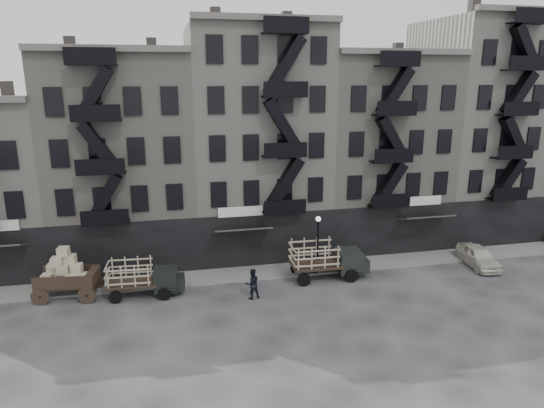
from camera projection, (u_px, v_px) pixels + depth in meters
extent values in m
plane|color=#38383A|center=(284.00, 295.00, 31.02)|extent=(140.00, 140.00, 0.00)
cube|color=slate|center=(272.00, 271.00, 34.54)|extent=(55.00, 2.50, 0.15)
cube|color=#4C4744|center=(6.00, 90.00, 33.57)|extent=(0.70, 0.70, 1.20)
cube|color=gray|center=(124.00, 159.00, 36.44)|extent=(10.00, 10.00, 15.00)
cube|color=black|center=(125.00, 250.00, 33.19)|extent=(10.00, 0.35, 4.00)
cube|color=#595651|center=(108.00, 48.00, 29.59)|extent=(10.00, 0.50, 0.40)
cube|color=#4C4744|center=(71.00, 45.00, 33.73)|extent=(0.70, 0.70, 1.20)
cube|color=#4C4744|center=(152.00, 46.00, 34.87)|extent=(0.70, 0.70, 1.20)
cube|color=#A29E94|center=(255.00, 142.00, 38.26)|extent=(10.00, 10.00, 17.00)
cube|color=black|center=(268.00, 240.00, 35.27)|extent=(10.00, 0.35, 4.00)
cube|color=#595651|center=(268.00, 17.00, 31.15)|extent=(10.00, 0.50, 0.40)
cube|color=#4C4744|center=(213.00, 18.00, 35.28)|extent=(0.70, 0.70, 1.20)
cube|color=#4C4744|center=(286.00, 20.00, 36.43)|extent=(0.70, 0.70, 1.20)
cube|color=gray|center=(372.00, 150.00, 40.59)|extent=(10.00, 10.00, 15.00)
cube|color=black|center=(395.00, 230.00, 37.35)|extent=(10.00, 0.35, 4.00)
cube|color=#595651|center=(408.00, 51.00, 33.75)|extent=(10.00, 0.50, 0.40)
cube|color=#4C4744|center=(342.00, 49.00, 37.88)|extent=(0.70, 0.70, 1.20)
cube|color=#4C4744|center=(406.00, 49.00, 39.02)|extent=(0.70, 0.70, 1.20)
cube|color=#A29E94|center=(480.00, 129.00, 42.28)|extent=(10.00, 10.00, 18.00)
cube|color=black|center=(508.00, 222.00, 39.42)|extent=(10.00, 0.35, 4.00)
cube|color=#595651|center=(538.00, 9.00, 35.05)|extent=(10.00, 0.50, 0.40)
cube|color=#4C4744|center=(460.00, 11.00, 39.18)|extent=(0.70, 0.70, 1.20)
cube|color=#4C4744|center=(519.00, 13.00, 40.32)|extent=(0.70, 0.70, 1.20)
cylinder|color=black|center=(318.00, 248.00, 33.58)|extent=(0.14, 0.14, 4.00)
sphere|color=silver|center=(318.00, 219.00, 33.04)|extent=(0.36, 0.36, 0.36)
cube|color=black|center=(68.00, 283.00, 30.39)|extent=(3.79, 2.35, 0.20)
cylinder|color=black|center=(40.00, 297.00, 29.44)|extent=(1.09, 0.24, 1.09)
cylinder|color=black|center=(52.00, 284.00, 31.35)|extent=(1.09, 0.24, 1.09)
cylinder|color=black|center=(87.00, 295.00, 29.66)|extent=(1.09, 0.24, 1.09)
cylinder|color=black|center=(96.00, 282.00, 31.57)|extent=(1.09, 0.24, 1.09)
cube|color=black|center=(93.00, 276.00, 30.41)|extent=(0.70, 1.64, 0.79)
cube|color=black|center=(133.00, 282.00, 30.59)|extent=(3.14, 1.98, 0.16)
cube|color=black|center=(166.00, 279.00, 30.87)|extent=(1.53, 1.69, 1.34)
cube|color=black|center=(179.00, 282.00, 31.05)|extent=(0.80, 1.38, 0.80)
cylinder|color=black|center=(164.00, 294.00, 30.16)|extent=(0.81, 0.25, 0.80)
cylinder|color=black|center=(166.00, 282.00, 31.86)|extent=(0.81, 0.25, 0.80)
cylinder|color=black|center=(115.00, 297.00, 29.74)|extent=(0.81, 0.25, 0.80)
cylinder|color=black|center=(120.00, 285.00, 31.44)|extent=(0.81, 0.25, 0.80)
cube|color=black|center=(316.00, 264.00, 33.17)|extent=(3.48, 2.11, 0.18)
cube|color=black|center=(348.00, 261.00, 33.56)|extent=(1.66, 1.86, 1.51)
cube|color=black|center=(361.00, 264.00, 33.81)|extent=(0.85, 1.53, 0.91)
cylinder|color=black|center=(352.00, 276.00, 32.77)|extent=(0.91, 0.25, 0.91)
cylinder|color=black|center=(342.00, 265.00, 34.68)|extent=(0.91, 0.25, 0.91)
cylinder|color=black|center=(304.00, 280.00, 32.17)|extent=(0.91, 0.25, 0.91)
cylinder|color=black|center=(297.00, 268.00, 34.08)|extent=(0.91, 0.25, 0.91)
imported|color=beige|center=(478.00, 256.00, 35.50)|extent=(2.27, 4.57, 1.50)
imported|color=black|center=(252.00, 284.00, 30.27)|extent=(1.04, 0.86, 1.96)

